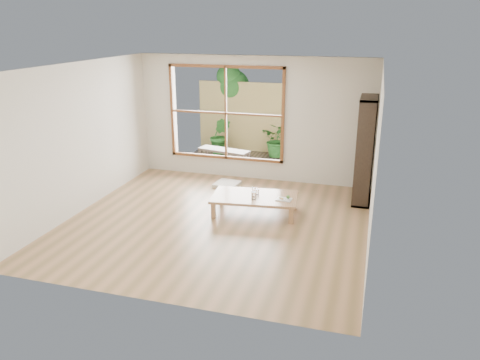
# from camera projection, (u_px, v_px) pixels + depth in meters

# --- Properties ---
(ground) EXTENTS (5.00, 5.00, 0.00)m
(ground) POSITION_uv_depth(u_px,v_px,m) (217.00, 221.00, 8.00)
(ground) COLOR tan
(ground) RESTS_ON ground
(low_table) EXTENTS (1.58, 1.00, 0.33)m
(low_table) POSITION_uv_depth(u_px,v_px,m) (255.00, 198.00, 8.26)
(low_table) COLOR #AF7D54
(low_table) RESTS_ON ground
(floor_cushion) EXTENTS (0.53, 0.53, 0.07)m
(floor_cushion) POSITION_uv_depth(u_px,v_px,m) (227.00, 184.00, 9.72)
(floor_cushion) COLOR silver
(floor_cushion) RESTS_ON ground
(bookshelf) EXTENTS (0.32, 0.89, 1.97)m
(bookshelf) POSITION_uv_depth(u_px,v_px,m) (365.00, 150.00, 8.65)
(bookshelf) COLOR #33261C
(bookshelf) RESTS_ON ground
(glass_tall) EXTENTS (0.07, 0.07, 0.14)m
(glass_tall) POSITION_uv_depth(u_px,v_px,m) (254.00, 196.00, 8.07)
(glass_tall) COLOR silver
(glass_tall) RESTS_ON low_table
(glass_mid) EXTENTS (0.06, 0.06, 0.09)m
(glass_mid) POSITION_uv_depth(u_px,v_px,m) (257.00, 192.00, 8.30)
(glass_mid) COLOR silver
(glass_mid) RESTS_ON low_table
(glass_short) EXTENTS (0.06, 0.06, 0.08)m
(glass_short) POSITION_uv_depth(u_px,v_px,m) (254.00, 190.00, 8.43)
(glass_short) COLOR silver
(glass_short) RESTS_ON low_table
(glass_small) EXTENTS (0.07, 0.07, 0.08)m
(glass_small) POSITION_uv_depth(u_px,v_px,m) (253.00, 194.00, 8.22)
(glass_small) COLOR silver
(glass_small) RESTS_ON low_table
(food_tray) EXTENTS (0.27, 0.20, 0.08)m
(food_tray) POSITION_uv_depth(u_px,v_px,m) (285.00, 199.00, 8.06)
(food_tray) COLOR white
(food_tray) RESTS_ON low_table
(deck) EXTENTS (2.80, 2.00, 0.05)m
(deck) POSITION_uv_depth(u_px,v_px,m) (241.00, 162.00, 11.40)
(deck) COLOR #3D332C
(deck) RESTS_ON ground
(garden_bench) EXTENTS (1.27, 0.61, 0.39)m
(garden_bench) POSITION_uv_depth(u_px,v_px,m) (224.00, 152.00, 10.94)
(garden_bench) COLOR #33261C
(garden_bench) RESTS_ON deck
(bamboo_fence) EXTENTS (2.80, 0.06, 1.80)m
(bamboo_fence) POSITION_uv_depth(u_px,v_px,m) (252.00, 118.00, 12.02)
(bamboo_fence) COLOR tan
(bamboo_fence) RESTS_ON ground
(shrub_right) EXTENTS (0.97, 0.91, 0.86)m
(shrub_right) POSITION_uv_depth(u_px,v_px,m) (278.00, 140.00, 11.63)
(shrub_right) COLOR #2D6C27
(shrub_right) RESTS_ON deck
(shrub_left) EXTENTS (0.61, 0.54, 0.95)m
(shrub_left) POSITION_uv_depth(u_px,v_px,m) (220.00, 135.00, 11.89)
(shrub_left) COLOR #2D6C27
(shrub_left) RESTS_ON deck
(garden_tree) EXTENTS (1.04, 0.85, 2.22)m
(garden_tree) POSITION_uv_depth(u_px,v_px,m) (230.00, 87.00, 12.24)
(garden_tree) COLOR #4C3D2D
(garden_tree) RESTS_ON ground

